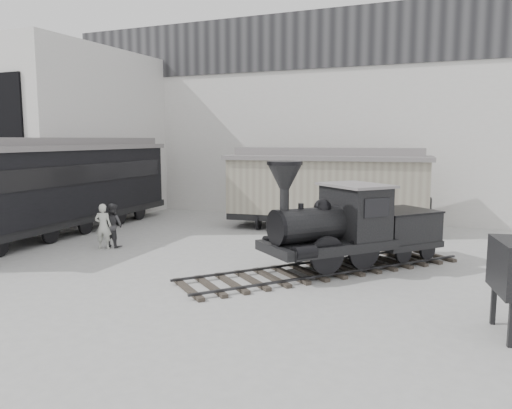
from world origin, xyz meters
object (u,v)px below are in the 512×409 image
at_px(visitor_a, 103,226).
at_px(visitor_b, 113,225).
at_px(locomotive, 346,230).
at_px(boxcar, 327,187).
at_px(passenger_coach, 54,186).

height_order(visitor_a, visitor_b, visitor_a).
distance_m(locomotive, visitor_b, 9.38).
bearing_deg(visitor_b, visitor_a, 82.24).
height_order(boxcar, visitor_a, boxcar).
distance_m(locomotive, visitor_a, 9.53).
relative_size(locomotive, boxcar, 0.92).
height_order(locomotive, passenger_coach, passenger_coach).
bearing_deg(locomotive, visitor_a, -135.57).
xyz_separation_m(locomotive, passenger_coach, (-13.47, 0.83, 0.92)).
bearing_deg(boxcar, passenger_coach, -157.71).
bearing_deg(boxcar, visitor_b, -140.40).
bearing_deg(locomotive, boxcar, 150.25).
distance_m(locomotive, boxcar, 7.39).
distance_m(locomotive, passenger_coach, 13.52).
xyz_separation_m(locomotive, visitor_a, (-9.50, -0.70, -0.41)).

